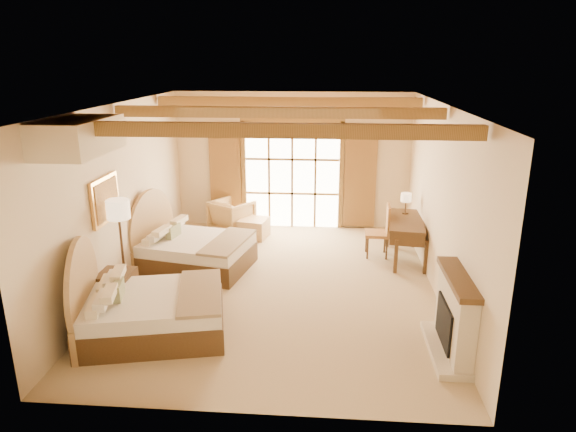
# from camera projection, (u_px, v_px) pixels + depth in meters

# --- Properties ---
(floor) EXTENTS (7.00, 7.00, 0.00)m
(floor) POSITION_uv_depth(u_px,v_px,m) (278.00, 286.00, 9.24)
(floor) COLOR tan
(floor) RESTS_ON ground
(wall_back) EXTENTS (5.50, 0.00, 5.50)m
(wall_back) POSITION_uv_depth(u_px,v_px,m) (292.00, 161.00, 12.11)
(wall_back) COLOR beige
(wall_back) RESTS_ON ground
(wall_left) EXTENTS (0.00, 7.00, 7.00)m
(wall_left) POSITION_uv_depth(u_px,v_px,m) (122.00, 197.00, 8.98)
(wall_left) COLOR beige
(wall_left) RESTS_ON ground
(wall_right) EXTENTS (0.00, 7.00, 7.00)m
(wall_right) POSITION_uv_depth(u_px,v_px,m) (441.00, 203.00, 8.56)
(wall_right) COLOR beige
(wall_right) RESTS_ON ground
(ceiling) EXTENTS (7.00, 7.00, 0.00)m
(ceiling) POSITION_uv_depth(u_px,v_px,m) (277.00, 105.00, 8.30)
(ceiling) COLOR #BC7D41
(ceiling) RESTS_ON ground
(ceiling_beams) EXTENTS (5.39, 4.60, 0.18)m
(ceiling_beams) POSITION_uv_depth(u_px,v_px,m) (277.00, 112.00, 8.34)
(ceiling_beams) COLOR olive
(ceiling_beams) RESTS_ON ceiling
(french_doors) EXTENTS (3.95, 0.08, 2.60)m
(french_doors) POSITION_uv_depth(u_px,v_px,m) (292.00, 176.00, 12.15)
(french_doors) COLOR white
(french_doors) RESTS_ON ground
(fireplace) EXTENTS (0.46, 1.40, 1.16)m
(fireplace) POSITION_uv_depth(u_px,v_px,m) (453.00, 319.00, 6.99)
(fireplace) COLOR beige
(fireplace) RESTS_ON ground
(painting) EXTENTS (0.06, 0.95, 0.75)m
(painting) POSITION_uv_depth(u_px,v_px,m) (106.00, 200.00, 8.22)
(painting) COLOR #D69F4E
(painting) RESTS_ON wall_left
(canopy_valance) EXTENTS (0.70, 1.40, 0.45)m
(canopy_valance) POSITION_uv_depth(u_px,v_px,m) (78.00, 136.00, 6.65)
(canopy_valance) COLOR beige
(canopy_valance) RESTS_ON ceiling
(bed_near) EXTENTS (2.34, 1.93, 1.34)m
(bed_near) POSITION_uv_depth(u_px,v_px,m) (143.00, 308.00, 7.54)
(bed_near) COLOR #4D351E
(bed_near) RESTS_ON floor
(bed_far) EXTENTS (2.28, 1.88, 1.31)m
(bed_far) POSITION_uv_depth(u_px,v_px,m) (189.00, 249.00, 9.92)
(bed_far) COLOR #4D351E
(bed_far) RESTS_ON floor
(nightstand) EXTENTS (0.55, 0.55, 0.66)m
(nightstand) POSITION_uv_depth(u_px,v_px,m) (117.00, 291.00, 8.25)
(nightstand) COLOR #4D351E
(nightstand) RESTS_ON floor
(floor_lamp) EXTENTS (0.37, 0.37, 1.76)m
(floor_lamp) POSITION_uv_depth(u_px,v_px,m) (119.00, 216.00, 8.25)
(floor_lamp) COLOR #3D2B1B
(floor_lamp) RESTS_ON floor
(armchair) EXTENTS (1.16, 1.17, 0.78)m
(armchair) POSITION_uv_depth(u_px,v_px,m) (232.00, 216.00, 12.00)
(armchair) COLOR tan
(armchair) RESTS_ON floor
(ottoman) EXTENTS (0.71, 0.71, 0.44)m
(ottoman) POSITION_uv_depth(u_px,v_px,m) (254.00, 228.00, 11.68)
(ottoman) COLOR tan
(ottoman) RESTS_ON floor
(desk) EXTENTS (0.86, 1.64, 0.84)m
(desk) POSITION_uv_depth(u_px,v_px,m) (406.00, 238.00, 10.34)
(desk) COLOR #4D351E
(desk) RESTS_ON floor
(desk_chair) EXTENTS (0.50, 0.50, 1.09)m
(desk_chair) POSITION_uv_depth(u_px,v_px,m) (378.00, 240.00, 10.55)
(desk_chair) COLOR #A26C37
(desk_chair) RESTS_ON floor
(desk_lamp) EXTENTS (0.22, 0.22, 0.43)m
(desk_lamp) POSITION_uv_depth(u_px,v_px,m) (406.00, 198.00, 10.52)
(desk_lamp) COLOR #3D2B1B
(desk_lamp) RESTS_ON desk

